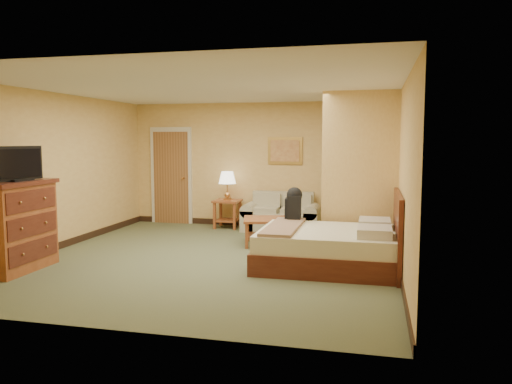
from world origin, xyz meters
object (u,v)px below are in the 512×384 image
(loveseat, at_px, (281,218))
(coffee_table, at_px, (265,226))
(dresser, at_px, (16,226))
(bed, at_px, (333,247))

(loveseat, relative_size, coffee_table, 1.75)
(dresser, bearing_deg, coffee_table, 39.38)
(loveseat, relative_size, dresser, 1.21)
(loveseat, xyz_separation_m, dresser, (-3.05, -3.87, 0.39))
(coffee_table, relative_size, bed, 0.44)
(coffee_table, height_order, bed, bed)
(loveseat, distance_m, dresser, 4.94)
(bed, bearing_deg, loveseat, 115.08)
(loveseat, bearing_deg, bed, -64.92)
(coffee_table, bearing_deg, loveseat, 88.88)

